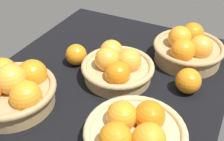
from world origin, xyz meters
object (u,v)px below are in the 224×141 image
loose_orange_back_gap (188,81)px  basket_far_right (135,133)px  basket_near_right (12,89)px  loose_orange_front_gap (76,55)px  basket_far_left (188,48)px  basket_center (117,67)px

loose_orange_back_gap → basket_far_right: bearing=-13.6°
basket_near_right → loose_orange_front_gap: bearing=168.5°
basket_near_right → loose_orange_back_gap: (-27.08, 42.16, -1.35)cm
basket_far_left → loose_orange_back_gap: 16.56cm
basket_far_right → basket_far_left: (-41.54, 1.83, 0.82)cm
basket_far_left → loose_orange_front_gap: (18.44, -32.82, -1.40)cm
basket_far_right → loose_orange_back_gap: (-25.62, 6.19, -0.36)cm
basket_far_right → loose_orange_front_gap: size_ratio=3.45×
loose_orange_front_gap → basket_far_left: bearing=119.3°
basket_far_right → basket_near_right: basket_near_right is taller
loose_orange_front_gap → loose_orange_back_gap: size_ratio=0.94×
basket_far_right → basket_near_right: 36.01cm
loose_orange_front_gap → basket_center: bearing=86.3°
basket_far_left → basket_far_right: bearing=-2.5°
basket_far_right → basket_far_left: basket_far_left is taller
basket_near_right → basket_center: bearing=138.7°
basket_far_right → basket_near_right: size_ratio=1.00×
loose_orange_front_gap → loose_orange_back_gap: bearing=93.9°
basket_center → loose_orange_back_gap: basket_center is taller
basket_center → basket_far_right: bearing=34.6°
loose_orange_back_gap → loose_orange_front_gap: bearing=-86.1°
basket_center → loose_orange_back_gap: 21.74cm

